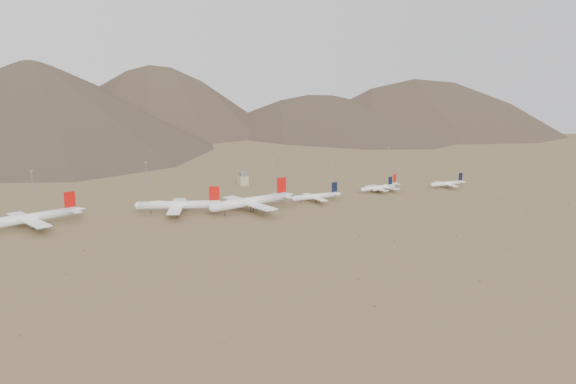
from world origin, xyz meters
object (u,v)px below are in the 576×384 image
widebody_east (251,201)px  control_tower (243,179)px  widebody_centre (179,205)px  narrowbody_a (317,196)px  narrowbody_b (378,188)px  widebody_west (31,218)px

widebody_east → control_tower: bearing=59.4°
widebody_centre → control_tower: bearing=66.5°
narrowbody_a → narrowbody_b: size_ratio=1.19×
widebody_centre → narrowbody_a: (108.22, -9.81, -2.08)m
narrowbody_a → control_tower: size_ratio=3.73×
control_tower → narrowbody_b: bearing=-42.9°
widebody_centre → widebody_east: size_ratio=0.86×
widebody_west → control_tower: 197.87m
widebody_centre → control_tower: (84.34, 84.43, -1.55)m
widebody_east → narrowbody_a: size_ratio=1.66×
narrowbody_b → widebody_centre: bearing=177.1°
widebody_centre → widebody_west: bearing=-161.1°
widebody_west → narrowbody_a: (204.87, -14.27, -2.35)m
control_tower → widebody_east: bearing=-109.3°
widebody_centre → widebody_east: 51.65m
narrowbody_b → control_tower: size_ratio=3.12×
widebody_centre → narrowbody_a: widebody_centre is taller
widebody_west → widebody_centre: 96.75m
widebody_centre → widebody_east: bearing=3.3°
narrowbody_a → control_tower: bearing=105.0°
widebody_east → narrowbody_b: (125.45, 16.80, -3.67)m
narrowbody_a → widebody_centre: bearing=175.6°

